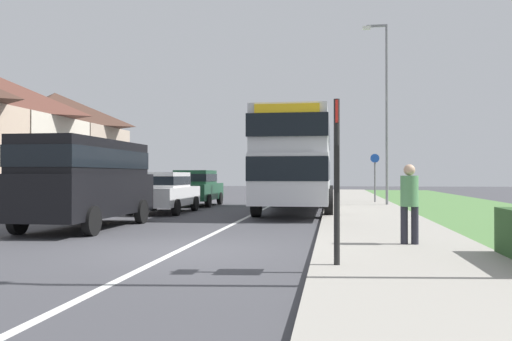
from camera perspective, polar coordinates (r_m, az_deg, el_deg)
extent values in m
plane|color=#424247|center=(10.44, -8.25, -8.53)|extent=(120.00, 120.00, 0.00)
cube|color=silver|center=(18.21, -1.04, -5.08)|extent=(0.14, 60.00, 0.01)
cube|color=#9E998E|center=(16.02, 12.82, -5.50)|extent=(3.20, 68.00, 0.12)
cube|color=#BCBCC1|center=(20.93, 4.47, -0.87)|extent=(2.50, 9.72, 1.65)
cube|color=#BCBCC1|center=(20.98, 4.47, 3.51)|extent=(2.45, 9.52, 1.55)
cube|color=black|center=(20.93, 4.47, 0.04)|extent=(2.52, 9.77, 0.76)
cube|color=black|center=(20.98, 4.47, 3.72)|extent=(2.52, 9.77, 0.72)
cube|color=gold|center=(16.25, 3.33, 6.44)|extent=(2.00, 0.08, 0.44)
cylinder|color=black|center=(24.06, 1.98, -2.79)|extent=(0.30, 1.00, 1.00)
cylinder|color=black|center=(23.91, 7.95, -2.79)|extent=(0.30, 1.00, 1.00)
cylinder|color=black|center=(18.42, 0.03, -3.49)|extent=(0.30, 1.00, 1.00)
cylinder|color=black|center=(18.23, 7.84, -3.51)|extent=(0.30, 1.00, 1.00)
cube|color=black|center=(15.17, -17.84, -2.50)|extent=(1.95, 5.35, 1.13)
cube|color=black|center=(15.17, -17.83, 1.38)|extent=(1.72, 4.92, 0.92)
cube|color=black|center=(15.17, -17.83, 1.20)|extent=(1.76, 4.97, 0.52)
cylinder|color=black|center=(17.11, -18.28, -4.16)|extent=(0.20, 0.72, 0.72)
cylinder|color=black|center=(16.34, -12.26, -4.35)|extent=(0.20, 0.72, 0.72)
cylinder|color=black|center=(14.22, -24.28, -4.89)|extent=(0.20, 0.72, 0.72)
cylinder|color=black|center=(13.30, -17.30, -5.22)|extent=(0.20, 0.72, 0.72)
cube|color=silver|center=(20.71, -9.90, -2.74)|extent=(1.79, 4.19, 0.70)
cube|color=silver|center=(20.50, -10.08, -0.99)|extent=(1.58, 2.31, 0.57)
cube|color=black|center=(20.50, -10.08, -1.07)|extent=(1.61, 2.33, 0.32)
cylinder|color=black|center=(22.24, -11.01, -3.48)|extent=(0.20, 0.60, 0.60)
cylinder|color=black|center=(21.73, -6.62, -3.56)|extent=(0.20, 0.60, 0.60)
cylinder|color=black|center=(19.81, -13.50, -3.84)|extent=(0.20, 0.60, 0.60)
cylinder|color=black|center=(19.23, -8.62, -3.95)|extent=(0.20, 0.60, 0.60)
cube|color=#19472D|center=(25.34, -6.42, -2.26)|extent=(1.76, 4.02, 0.76)
cube|color=#19472D|center=(25.14, -6.54, -0.70)|extent=(1.55, 2.21, 0.62)
cube|color=black|center=(25.14, -6.54, -0.77)|extent=(1.59, 2.23, 0.35)
cylinder|color=black|center=(26.79, -7.54, -2.98)|extent=(0.20, 0.60, 0.60)
cylinder|color=black|center=(26.37, -3.92, -3.02)|extent=(0.20, 0.60, 0.60)
cylinder|color=black|center=(24.40, -9.13, -3.22)|extent=(0.20, 0.60, 0.60)
cylinder|color=black|center=(23.94, -5.18, -3.27)|extent=(0.20, 0.60, 0.60)
cylinder|color=#23232D|center=(10.72, 15.69, -6.02)|extent=(0.14, 0.14, 0.85)
cylinder|color=#23232D|center=(10.75, 16.75, -6.00)|extent=(0.14, 0.14, 0.85)
cylinder|color=#518C56|center=(10.69, 16.21, -2.14)|extent=(0.34, 0.34, 0.60)
sphere|color=tan|center=(10.68, 16.20, 0.06)|extent=(0.22, 0.22, 0.22)
cylinder|color=black|center=(7.99, 8.70, -1.64)|extent=(0.09, 0.09, 2.60)
cube|color=red|center=(8.05, 8.69, 6.22)|extent=(0.04, 0.44, 0.32)
cube|color=black|center=(8.01, 8.70, 0.15)|extent=(0.06, 0.52, 0.68)
cylinder|color=slate|center=(26.98, 12.70, -1.36)|extent=(0.08, 0.08, 2.10)
cylinder|color=blue|center=(26.99, 12.70, 1.30)|extent=(0.44, 0.03, 0.44)
cylinder|color=slate|center=(24.98, 13.92, 5.76)|extent=(0.12, 0.12, 8.36)
cube|color=slate|center=(25.72, 12.87, 14.95)|extent=(0.90, 0.10, 0.10)
cube|color=silver|center=(25.67, 11.83, 14.82)|extent=(0.36, 0.20, 0.14)
cube|color=tan|center=(36.39, -20.88, 0.78)|extent=(7.76, 5.94, 4.50)
pyramid|color=#4C3328|center=(36.62, -20.87, 6.08)|extent=(7.76, 5.94, 2.27)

